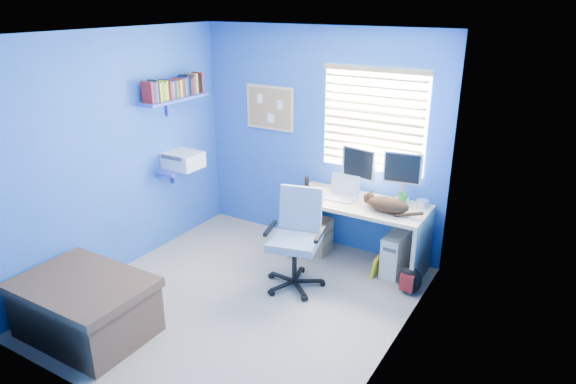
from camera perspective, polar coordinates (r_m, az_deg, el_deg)
The scene contains 23 objects.
floor at distance 5.14m, azimuth -5.26°, elevation -11.90°, with size 3.00×3.20×0.00m, color tan.
ceiling at distance 4.33m, azimuth -6.39°, elevation 17.12°, with size 3.00×3.20×0.00m, color white.
wall_back at distance 5.89m, azimuth 3.48°, elevation 5.84°, with size 3.00×0.01×2.50m, color #1B62B3.
wall_front at distance 3.54m, azimuth -21.30°, elevation -6.21°, with size 3.00×0.01×2.50m, color #1B62B3.
wall_left at distance 5.57m, azimuth -18.36°, elevation 3.92°, with size 0.01×3.20×2.50m, color #1B62B3.
wall_right at distance 3.94m, azimuth 12.17°, elevation -2.40°, with size 0.01×3.20×2.50m, color #1B62B3.
desk at distance 5.64m, azimuth 7.66°, elevation -4.57°, with size 1.47×0.65×0.74m, color #D4B579.
laptop at distance 5.52m, azimuth 5.89°, elevation 0.36°, with size 0.33×0.26×0.22m, color silver.
monitor_left at distance 5.58m, azimuth 7.88°, elevation 2.26°, with size 0.40×0.12×0.54m, color silver.
monitor_right at distance 5.51m, azimuth 12.60°, elevation 1.69°, with size 0.40×0.12×0.54m, color silver.
phone at distance 5.72m, azimuth 2.10°, elevation 0.95°, with size 0.09×0.11×0.17m, color black.
mug at distance 5.53m, azimuth 12.61°, elevation -0.69°, with size 0.10×0.09×0.10m, color #298729.
cd_spindle at distance 5.48m, azimuth 14.72°, elevation -1.24°, with size 0.13×0.13×0.07m, color silver.
cat at distance 5.26m, azimuth 11.06°, elevation -1.40°, with size 0.43×0.23×0.15m, color black.
tower_pc at distance 5.61m, azimuth 11.89°, elevation -6.65°, with size 0.19×0.44×0.45m, color beige.
drawer_boxes at distance 5.95m, azimuth 2.98°, elevation -4.78°, with size 0.35×0.28×0.41m, color tan.
yellow_book at distance 5.53m, azimuth 9.74°, elevation -8.14°, with size 0.03×0.17×0.24m, color yellow.
backpack at distance 5.31m, azimuth 13.32°, elevation -9.43°, with size 0.25×0.19×0.29m, color black.
bed_corner at distance 4.87m, azimuth -21.56°, elevation -11.85°, with size 1.08×0.77×0.52m, color brown.
office_chair at distance 5.21m, azimuth 0.88°, elevation -6.60°, with size 0.71×0.71×1.00m.
window_blinds at distance 5.53m, azimuth 9.44°, elevation 7.81°, with size 1.15×0.05×1.10m.
corkboard at distance 6.12m, azimuth -2.03°, elevation 9.33°, with size 0.64×0.02×0.52m.
wall_shelves at distance 5.92m, azimuth -12.20°, elevation 7.33°, with size 0.42×0.90×1.05m.
Camera 1 is at (2.59, -3.46, 2.78)m, focal length 32.00 mm.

